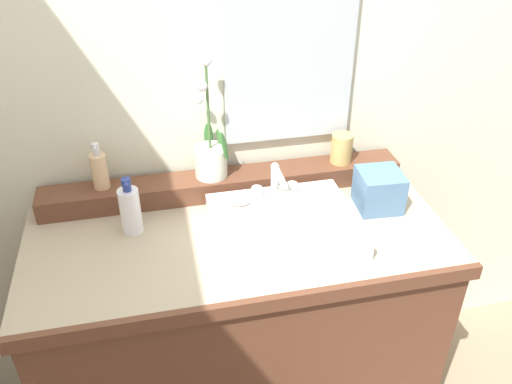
% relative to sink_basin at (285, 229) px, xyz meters
% --- Properties ---
extents(wall_back, '(2.74, 0.20, 2.50)m').
position_rel_sink_basin_xyz_m(wall_back, '(-0.13, 0.44, 0.39)').
color(wall_back, silver).
rests_on(wall_back, ground).
extents(vanity_cabinet, '(1.23, 0.58, 0.84)m').
position_rel_sink_basin_xyz_m(vanity_cabinet, '(-0.13, 0.04, -0.44)').
color(vanity_cabinet, brown).
rests_on(vanity_cabinet, ground).
extents(back_ledge, '(1.16, 0.11, 0.07)m').
position_rel_sink_basin_xyz_m(back_ledge, '(-0.13, 0.26, 0.01)').
color(back_ledge, brown).
rests_on(back_ledge, vanity_cabinet).
extents(sink_basin, '(0.41, 0.34, 0.27)m').
position_rel_sink_basin_xyz_m(sink_basin, '(0.00, 0.00, 0.00)').
color(sink_basin, white).
rests_on(sink_basin, vanity_cabinet).
extents(soap_bar, '(0.07, 0.04, 0.02)m').
position_rel_sink_basin_xyz_m(soap_bar, '(-0.11, 0.10, 0.04)').
color(soap_bar, beige).
rests_on(soap_bar, sink_basin).
extents(potted_plant, '(0.11, 0.12, 0.39)m').
position_rel_sink_basin_xyz_m(potted_plant, '(-0.17, 0.27, 0.12)').
color(potted_plant, beige).
rests_on(potted_plant, back_ledge).
extents(soap_dispenser, '(0.05, 0.05, 0.15)m').
position_rel_sink_basin_xyz_m(soap_dispenser, '(-0.51, 0.27, 0.11)').
color(soap_dispenser, '#DCB489').
rests_on(soap_dispenser, back_ledge).
extents(tumbler_cup, '(0.07, 0.07, 0.10)m').
position_rel_sink_basin_xyz_m(tumbler_cup, '(0.26, 0.26, 0.09)').
color(tumbler_cup, tan).
rests_on(tumbler_cup, back_ledge).
extents(lotion_bottle, '(0.06, 0.06, 0.18)m').
position_rel_sink_basin_xyz_m(lotion_bottle, '(-0.43, 0.12, 0.05)').
color(lotion_bottle, white).
rests_on(lotion_bottle, vanity_cabinet).
extents(tissue_box, '(0.14, 0.14, 0.12)m').
position_rel_sink_basin_xyz_m(tissue_box, '(0.32, 0.08, 0.04)').
color(tissue_box, '#52789D').
rests_on(tissue_box, vanity_cabinet).
extents(mirror, '(0.40, 0.02, 0.48)m').
position_rel_sink_basin_xyz_m(mirror, '(0.09, 0.32, 0.37)').
color(mirror, silver).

